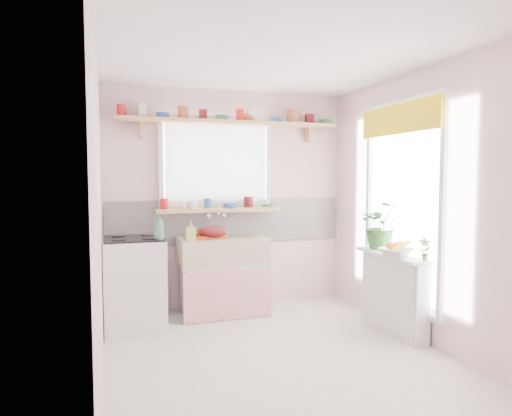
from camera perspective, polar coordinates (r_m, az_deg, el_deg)
name	(u,v)px	position (r m, az deg, el deg)	size (l,w,h in m)	color
room	(306,190)	(4.83, 6.33, 2.21)	(3.20, 3.20, 3.20)	white
sink_unit	(222,275)	(5.10, -4.23, -8.33)	(0.95, 0.65, 1.11)	white
cooker	(135,283)	(4.72, -14.93, -9.10)	(0.58, 0.58, 0.93)	white
radiator_ledge	(394,292)	(4.71, 16.83, -9.96)	(0.22, 0.95, 0.78)	white
windowsill	(218,210)	(5.17, -4.76, -0.22)	(1.40, 0.22, 0.04)	tan
pine_shelf	(231,123)	(5.22, -3.17, 10.60)	(2.52, 0.24, 0.04)	tan
shelf_crockery	(227,116)	(5.22, -3.64, 11.42)	(2.47, 0.11, 0.12)	red
sill_crockery	(214,203)	(5.16, -5.30, 0.59)	(1.35, 0.11, 0.12)	red
dish_tray	(207,236)	(4.98, -6.10, -3.55)	(0.35, 0.26, 0.04)	#D84513
colander	(212,232)	(4.95, -5.51, -2.98)	(0.31, 0.31, 0.14)	#580F10
jade_plant	(381,225)	(4.85, 15.41, -2.08)	(0.44, 0.38, 0.49)	#2B5923
fruit_bowl	(396,252)	(4.45, 17.11, -5.31)	(0.30, 0.30, 0.07)	silver
herb_pot	(425,249)	(4.32, 20.33, -4.82)	(0.11, 0.07, 0.20)	#3C6F2C
soap_bottle_sink	(191,231)	(4.75, -8.12, -2.88)	(0.09, 0.10, 0.21)	#D7DD62
sill_cup	(192,205)	(5.05, -8.06, 0.40)	(0.12, 0.12, 0.09)	beige
sill_bowl	(231,206)	(5.14, -3.19, 0.30)	(0.18, 0.18, 0.06)	#3875B8
shelf_vase	(247,116)	(5.35, -1.11, 11.41)	(0.13, 0.13, 0.14)	#B26137
cooker_bottle	(159,226)	(4.42, -12.07, -2.28)	(0.10, 0.10, 0.25)	#3F7F53
fruit	(396,246)	(4.45, 17.14, -4.52)	(0.20, 0.14, 0.10)	orange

